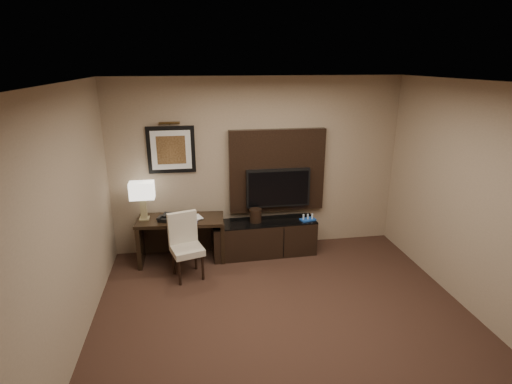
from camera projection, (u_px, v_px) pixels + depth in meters
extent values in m
cube|color=#301C15|center=(295.00, 345.00, 4.30)|extent=(4.50, 5.00, 0.01)
cube|color=silver|center=(304.00, 85.00, 3.45)|extent=(4.50, 5.00, 0.01)
cube|color=gray|center=(257.00, 166.00, 6.22)|extent=(4.50, 0.01, 2.70)
cube|color=gray|center=(53.00, 245.00, 3.53)|extent=(0.01, 5.00, 2.70)
cube|color=gray|center=(506.00, 215.00, 4.21)|extent=(0.01, 5.00, 2.70)
cube|color=black|center=(182.00, 239.00, 6.02)|extent=(1.31, 0.65, 0.68)
cube|color=black|center=(264.00, 238.00, 6.23)|extent=(1.61, 0.49, 0.55)
cube|color=black|center=(277.00, 171.00, 6.23)|extent=(1.50, 0.12, 1.30)
cube|color=black|center=(278.00, 188.00, 6.21)|extent=(1.00, 0.08, 0.60)
cube|color=black|center=(171.00, 150.00, 5.91)|extent=(0.70, 0.04, 0.70)
cylinder|color=#443016|center=(169.00, 123.00, 5.75)|extent=(0.04, 0.04, 0.30)
cube|color=#1834A0|center=(188.00, 219.00, 5.85)|extent=(0.26, 0.35, 0.02)
imported|color=beige|center=(191.00, 212.00, 5.85)|extent=(0.16, 0.08, 0.22)
cylinder|color=black|center=(256.00, 215.00, 6.10)|extent=(0.22, 0.22, 0.21)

